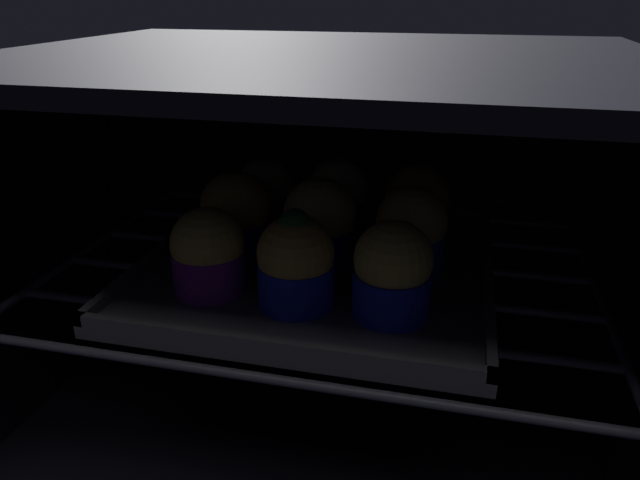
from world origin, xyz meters
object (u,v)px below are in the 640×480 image
muffin_row1_col1 (322,224)px  muffin_row0_col1 (297,263)px  muffin_row0_col2 (393,272)px  muffin_row2_col2 (417,203)px  muffin_row0_col0 (208,253)px  muffin_row1_col2 (411,232)px  baking_tray (320,266)px  muffin_row2_col0 (265,195)px  muffin_row2_col1 (341,198)px  muffin_row1_col0 (236,215)px

muffin_row1_col1 → muffin_row0_col1: bearing=-90.7°
muffin_row0_col2 → muffin_row2_col2: size_ratio=1.02×
muffin_row0_col0 → muffin_row1_col2: (17.23, 8.46, 0.35)cm
baking_tray → muffin_row0_col0: muffin_row0_col0 is taller
muffin_row0_col2 → muffin_row0_col0: bearing=178.2°
baking_tray → muffin_row0_col2: muffin_row0_col2 is taller
muffin_row0_col2 → muffin_row2_col2: (0.52, 17.63, -0.05)cm
muffin_row2_col0 → muffin_row2_col1: 8.94cm
muffin_row2_col2 → muffin_row2_col1: bearing=-176.7°
muffin_row1_col1 → muffin_row2_col2: bearing=46.6°
muffin_row1_col0 → muffin_row2_col2: muffin_row1_col0 is taller
muffin_row0_col1 → muffin_row1_col1: bearing=89.3°
muffin_row1_col1 → muffin_row2_col0: muffin_row1_col1 is taller
muffin_row1_col1 → muffin_row2_col1: bearing=88.9°
muffin_row1_col0 → muffin_row1_col1: (9.08, -0.45, 0.09)cm
muffin_row1_col0 → muffin_row2_col1: muffin_row1_col0 is taller
muffin_row1_col1 → muffin_row2_col0: size_ratio=1.14×
muffin_row1_col2 → muffin_row2_col2: 8.64cm
muffin_row2_col2 → muffin_row1_col1: bearing=-133.4°
muffin_row2_col0 → muffin_row2_col1: bearing=-1.4°
muffin_row0_col1 → muffin_row2_col0: 19.54cm
muffin_row0_col1 → muffin_row1_col1: (0.11, 8.72, 0.28)cm
muffin_row2_col1 → muffin_row0_col0: bearing=-117.6°
baking_tray → muffin_row1_col2: (8.89, 0.30, 4.50)cm
muffin_row1_col1 → muffin_row2_col2: muffin_row1_col1 is taller
muffin_row1_col2 → muffin_row2_col1: bearing=136.3°
muffin_row0_col0 → muffin_row2_col2: bearing=45.0°
muffin_row1_col0 → muffin_row2_col2: 19.65cm
muffin_row0_col1 → muffin_row0_col2: (8.18, 0.15, 0.09)cm
baking_tray → muffin_row0_col1: 9.88cm
muffin_row0_col1 → muffin_row1_col1: same height
muffin_row0_col0 → muffin_row2_col2: (17.12, 17.10, 0.28)cm
muffin_row1_col0 → muffin_row2_col0: bearing=87.9°
muffin_row1_col0 → muffin_row2_col1: 12.30cm
muffin_row0_col0 → muffin_row0_col1: bearing=-4.6°
muffin_row2_col1 → muffin_row1_col2: bearing=-43.7°
muffin_row1_col0 → muffin_row2_col2: size_ratio=1.05×
baking_tray → muffin_row0_col0: 12.38cm
muffin_row0_col2 → muffin_row1_col2: (0.64, 8.99, 0.01)cm
muffin_row2_col0 → muffin_row0_col2: bearing=-45.9°
muffin_row0_col2 → muffin_row2_col0: 24.18cm
muffin_row2_col1 → muffin_row1_col0: bearing=-138.7°
muffin_row1_col1 → baking_tray: bearing=146.9°
muffin_row0_col1 → muffin_row2_col0: bearing=116.3°
baking_tray → muffin_row0_col1: size_ratio=3.79×
baking_tray → muffin_row2_col1: (0.35, 8.45, 4.42)cm
muffin_row0_col1 → muffin_row1_col2: muffin_row0_col1 is taller
muffin_row0_col1 → muffin_row2_col0: (-8.66, 17.51, -0.39)cm
muffin_row0_col0 → muffin_row2_col2: muffin_row2_col2 is taller
muffin_row0_col2 → muffin_row1_col2: 9.01cm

